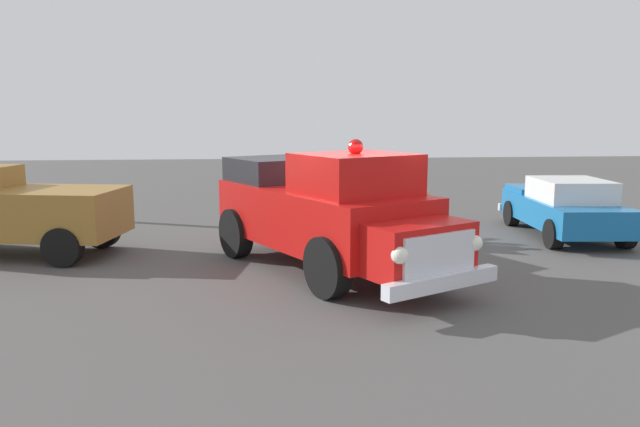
{
  "coord_description": "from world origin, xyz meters",
  "views": [
    {
      "loc": [
        1.77,
        11.3,
        3.05
      ],
      "look_at": [
        0.65,
        -0.49,
        1.09
      ],
      "focal_mm": 34.29,
      "sensor_mm": 36.0,
      "label": 1
    }
  ],
  "objects_px": {
    "vintage_fire_truck": "(327,210)",
    "classic_hot_rod": "(564,206)",
    "lawn_chair_near_truck": "(423,218)",
    "spectator_seated": "(427,213)",
    "parked_pickup": "(10,210)",
    "lawn_chair_by_car": "(422,222)"
  },
  "relations": [
    {
      "from": "vintage_fire_truck",
      "to": "classic_hot_rod",
      "type": "xyz_separation_m",
      "value": [
        -6.25,
        -2.82,
        -0.45
      ]
    },
    {
      "from": "lawn_chair_near_truck",
      "to": "spectator_seated",
      "type": "xyz_separation_m",
      "value": [
        -0.12,
        -0.06,
        0.11
      ]
    },
    {
      "from": "vintage_fire_truck",
      "to": "lawn_chair_near_truck",
      "type": "relative_size",
      "value": 6.15
    },
    {
      "from": "vintage_fire_truck",
      "to": "lawn_chair_near_truck",
      "type": "xyz_separation_m",
      "value": [
        -2.53,
        -2.28,
        -0.61
      ]
    },
    {
      "from": "lawn_chair_by_car",
      "to": "classic_hot_rod",
      "type": "bearing_deg",
      "value": -164.74
    },
    {
      "from": "parked_pickup",
      "to": "lawn_chair_by_car",
      "type": "relative_size",
      "value": 4.96
    },
    {
      "from": "parked_pickup",
      "to": "lawn_chair_by_car",
      "type": "xyz_separation_m",
      "value": [
        -9.02,
        0.18,
        -0.4
      ]
    },
    {
      "from": "classic_hot_rod",
      "to": "parked_pickup",
      "type": "height_order",
      "value": "parked_pickup"
    },
    {
      "from": "vintage_fire_truck",
      "to": "lawn_chair_by_car",
      "type": "relative_size",
      "value": 6.15
    },
    {
      "from": "vintage_fire_truck",
      "to": "classic_hot_rod",
      "type": "relative_size",
      "value": 1.4
    },
    {
      "from": "lawn_chair_near_truck",
      "to": "lawn_chair_by_car",
      "type": "bearing_deg",
      "value": 73.5
    },
    {
      "from": "parked_pickup",
      "to": "classic_hot_rod",
      "type": "bearing_deg",
      "value": -176.09
    },
    {
      "from": "vintage_fire_truck",
      "to": "spectator_seated",
      "type": "relative_size",
      "value": 4.86
    },
    {
      "from": "vintage_fire_truck",
      "to": "classic_hot_rod",
      "type": "height_order",
      "value": "vintage_fire_truck"
    },
    {
      "from": "classic_hot_rod",
      "to": "lawn_chair_near_truck",
      "type": "relative_size",
      "value": 4.4
    },
    {
      "from": "vintage_fire_truck",
      "to": "parked_pickup",
      "type": "distance_m",
      "value": 6.92
    },
    {
      "from": "vintage_fire_truck",
      "to": "spectator_seated",
      "type": "bearing_deg",
      "value": -138.46
    },
    {
      "from": "lawn_chair_by_car",
      "to": "vintage_fire_truck",
      "type": "bearing_deg",
      "value": 36.6
    },
    {
      "from": "classic_hot_rod",
      "to": "vintage_fire_truck",
      "type": "bearing_deg",
      "value": 24.28
    },
    {
      "from": "spectator_seated",
      "to": "vintage_fire_truck",
      "type": "bearing_deg",
      "value": 41.54
    },
    {
      "from": "parked_pickup",
      "to": "lawn_chair_by_car",
      "type": "bearing_deg",
      "value": 178.87
    },
    {
      "from": "vintage_fire_truck",
      "to": "lawn_chair_near_truck",
      "type": "bearing_deg",
      "value": -137.91
    }
  ]
}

